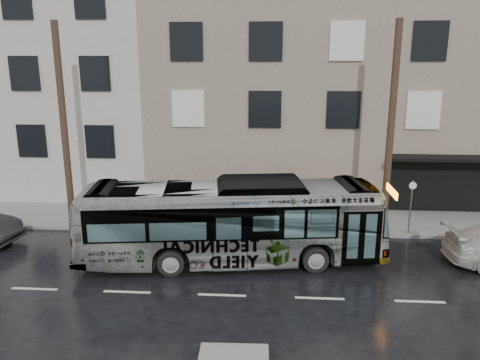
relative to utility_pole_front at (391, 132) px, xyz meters
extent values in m
plane|color=black|center=(-6.50, -3.30, -4.65)|extent=(120.00, 120.00, 0.00)
cube|color=gray|center=(-6.50, 1.60, -4.58)|extent=(90.00, 3.60, 0.15)
cube|color=gray|center=(-1.50, 9.40, 0.85)|extent=(20.00, 12.00, 11.00)
cylinder|color=#442F22|center=(0.00, 0.00, 0.00)|extent=(0.30, 0.30, 9.00)
cylinder|color=#442F22|center=(-14.00, 0.00, 0.00)|extent=(0.30, 0.30, 9.00)
cylinder|color=slate|center=(1.10, 0.00, -3.30)|extent=(0.06, 0.06, 2.40)
imported|color=#B2B2B2|center=(-6.43, -3.06, -3.06)|extent=(11.70, 4.13, 3.19)
cube|color=gray|center=(-5.83, -9.14, -4.56)|extent=(1.82, 0.85, 0.18)
camera|label=1|loc=(-4.96, -19.74, 2.87)|focal=35.00mm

